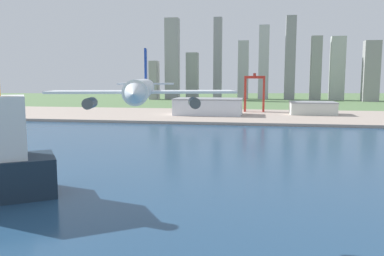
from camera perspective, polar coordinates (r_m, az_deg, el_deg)
name	(u,v)px	position (r m, az deg, el deg)	size (l,w,h in m)	color
ground_plane	(171,151)	(214.34, -2.99, -3.31)	(2400.00, 2400.00, 0.00)	#597A4A
water_bay	(138,178)	(157.69, -7.78, -7.21)	(840.00, 360.00, 0.15)	navy
industrial_pier	(212,116)	(400.08, 2.95, 1.81)	(840.00, 140.00, 2.50)	#AB9A8C
airplane_landing	(142,90)	(83.89, -7.23, 5.48)	(40.68, 46.90, 13.84)	silver
port_crane_red	(255,85)	(433.79, 9.03, 6.18)	(22.27, 37.05, 41.40)	#B72D23
warehouse_main	(208,106)	(395.74, 2.37, 3.13)	(67.63, 37.37, 16.35)	silver
warehouse_annex	(313,108)	(417.61, 17.02, 2.79)	(45.08, 31.66, 12.76)	silver
distant_skyline	(254,66)	(726.46, 9.01, 8.80)	(389.49, 69.69, 150.54)	gray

